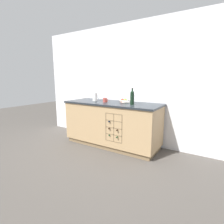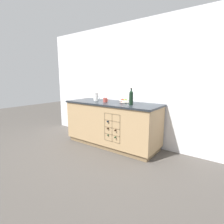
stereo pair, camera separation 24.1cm
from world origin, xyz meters
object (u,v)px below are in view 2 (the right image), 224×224
fruit_bowl (125,101)px  standing_wine_bottle (131,97)px  white_pitcher (96,96)px  ceramic_mug (105,100)px

fruit_bowl → standing_wine_bottle: (0.27, -0.20, 0.10)m
white_pitcher → standing_wine_bottle: 0.95m
fruit_bowl → white_pitcher: white_pitcher is taller
ceramic_mug → standing_wine_bottle: size_ratio=0.39×
white_pitcher → standing_wine_bottle: bearing=-5.6°
ceramic_mug → standing_wine_bottle: (0.63, -0.03, 0.10)m
ceramic_mug → fruit_bowl: bearing=24.7°
white_pitcher → ceramic_mug: size_ratio=1.48×
standing_wine_bottle → ceramic_mug: bearing=177.6°
fruit_bowl → white_pitcher: size_ratio=1.30×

